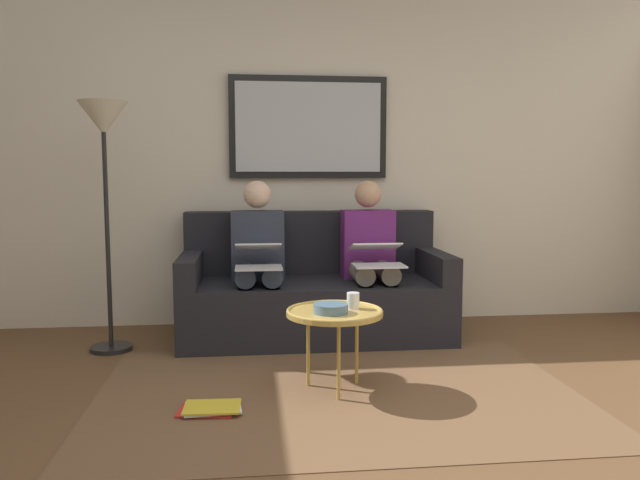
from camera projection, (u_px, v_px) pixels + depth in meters
ground_plane at (366, 477)px, 2.57m from camera, size 6.00×5.20×0.10m
wall_rear at (307, 160)px, 5.00m from camera, size 6.00×0.12×2.60m
area_rug at (338, 392)px, 3.41m from camera, size 2.60×1.80×0.01m
couch at (314, 293)px, 4.63m from camera, size 1.91×0.90×0.90m
framed_mirror at (308, 127)px, 4.88m from camera, size 1.23×0.05×0.79m
coffee_table at (335, 314)px, 3.41m from camera, size 0.53×0.53×0.46m
cup at (353, 301)px, 3.46m from camera, size 0.07×0.07×0.09m
bowl at (331, 308)px, 3.35m from camera, size 0.19×0.19×0.05m
person_left at (370, 253)px, 4.57m from camera, size 0.38×0.58×1.14m
laptop_white at (377, 255)px, 4.33m from camera, size 0.35×0.37×0.16m
person_right at (258, 255)px, 4.48m from camera, size 0.38×0.58×1.14m
laptop_silver at (258, 256)px, 4.25m from camera, size 0.31×0.38×0.16m
magazine_stack at (211, 408)px, 3.13m from camera, size 0.33×0.24×0.03m
standing_lamp at (104, 146)px, 4.09m from camera, size 0.32×0.32×1.66m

